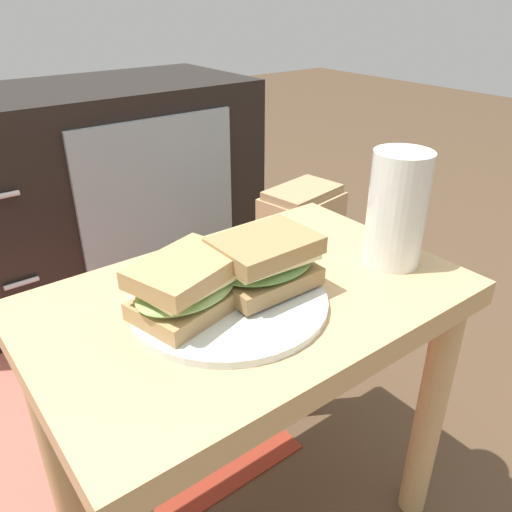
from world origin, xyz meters
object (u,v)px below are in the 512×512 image
object	(u,v)px
plate	(228,301)
sandwich_front	(187,286)
tv_cabinet	(87,191)
paper_bag	(300,253)
beer_glass	(397,211)
sandwich_back	(265,261)

from	to	relation	value
plate	sandwich_front	distance (m)	0.06
tv_cabinet	paper_bag	distance (m)	0.64
beer_glass	paper_bag	distance (m)	0.67
tv_cabinet	sandwich_back	distance (m)	0.99
sandwich_front	sandwich_back	bearing A→B (deg)	-6.83
paper_bag	sandwich_front	bearing A→B (deg)	-143.11
sandwich_back	beer_glass	bearing A→B (deg)	-11.82
tv_cabinet	paper_bag	bearing A→B (deg)	-53.72
sandwich_front	tv_cabinet	bearing A→B (deg)	77.22
plate	paper_bag	xyz separation A→B (m)	(0.54, 0.45, -0.29)
sandwich_front	sandwich_back	distance (m)	0.11
sandwich_back	sandwich_front	bearing A→B (deg)	173.17
sandwich_front	sandwich_back	world-z (taller)	sandwich_back
tv_cabinet	plate	bearing A→B (deg)	-99.67
sandwich_back	paper_bag	distance (m)	0.74
sandwich_front	beer_glass	bearing A→B (deg)	-10.10
beer_glass	paper_bag	xyz separation A→B (m)	(0.29, 0.50, -0.36)
plate	sandwich_back	world-z (taller)	sandwich_back
tv_cabinet	sandwich_front	size ratio (longest dim) A/B	6.29
tv_cabinet	sandwich_back	bearing A→B (deg)	-96.54
plate	sandwich_front	bearing A→B (deg)	173.17
sandwich_front	paper_bag	size ratio (longest dim) A/B	0.42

